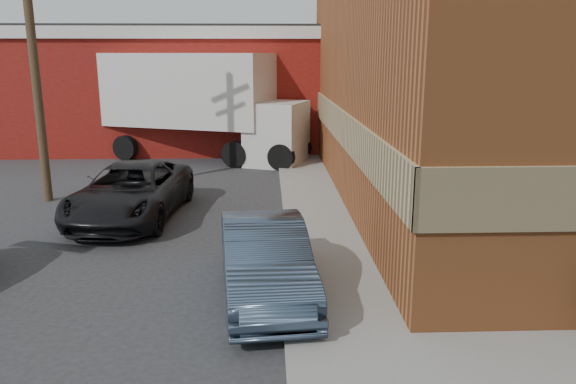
# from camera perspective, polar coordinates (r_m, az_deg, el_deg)

# --- Properties ---
(ground) EXTENTS (90.00, 90.00, 0.00)m
(ground) POSITION_cam_1_polar(r_m,az_deg,el_deg) (9.16, 2.84, -14.94)
(ground) COLOR #28282B
(ground) RESTS_ON ground
(brick_building) EXTENTS (14.25, 18.25, 9.36)m
(brick_building) POSITION_cam_1_polar(r_m,az_deg,el_deg) (19.33, 27.17, 13.23)
(brick_building) COLOR #9E5428
(brick_building) RESTS_ON ground
(sidewalk_west) EXTENTS (1.80, 18.00, 0.12)m
(sidewalk_west) POSITION_cam_1_polar(r_m,az_deg,el_deg) (17.59, 2.30, -0.43)
(sidewalk_west) COLOR gray
(sidewalk_west) RESTS_ON ground
(warehouse) EXTENTS (16.30, 8.30, 5.60)m
(warehouse) POSITION_cam_1_polar(r_m,az_deg,el_deg) (28.53, -12.97, 10.35)
(warehouse) COLOR maroon
(warehouse) RESTS_ON ground
(utility_pole) EXTENTS (2.00, 0.26, 9.00)m
(utility_pole) POSITION_cam_1_polar(r_m,az_deg,el_deg) (18.29, -24.58, 13.74)
(utility_pole) COLOR #4E3B27
(utility_pole) RESTS_ON ground
(sedan) EXTENTS (1.95, 4.47, 1.43)m
(sedan) POSITION_cam_1_polar(r_m,az_deg,el_deg) (10.43, -2.36, -6.90)
(sedan) COLOR #334255
(sedan) RESTS_ON ground
(suv_a) EXTENTS (2.93, 5.54, 1.49)m
(suv_a) POSITION_cam_1_polar(r_m,az_deg,el_deg) (15.89, -15.66, 0.02)
(suv_a) COLOR black
(suv_a) RESTS_ON ground
(box_truck) EXTENTS (9.32, 5.62, 4.42)m
(box_truck) POSITION_cam_1_polar(r_m,az_deg,el_deg) (23.89, -8.13, 9.30)
(box_truck) COLOR silver
(box_truck) RESTS_ON ground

